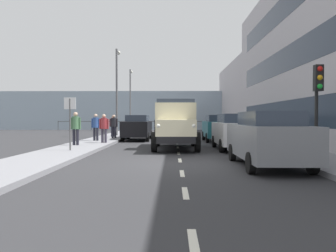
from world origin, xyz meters
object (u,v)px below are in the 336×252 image
(lamp_post_promenade, at_px, (117,84))
(pedestrian_with_bag, at_px, (96,125))
(car_black_oppositeside_0, at_px, (137,127))
(pedestrian_by_lamp, at_px, (113,124))
(truck_vintage_cream, at_px, (176,125))
(car_grey_kerbside_near, at_px, (267,138))
(street_sign, at_px, (70,114))
(pedestrian_couple_b, at_px, (104,126))
(traffic_light_near, at_px, (318,91))
(car_teal_kerbside_2, at_px, (218,128))
(pedestrian_strolling, at_px, (76,126))
(pedestrian_near_railing, at_px, (114,124))
(car_white_kerbside_1, at_px, (234,131))
(lamp_post_far, at_px, (130,94))

(lamp_post_promenade, bearing_deg, pedestrian_with_bag, 87.95)
(car_black_oppositeside_0, distance_m, pedestrian_with_bag, 3.54)
(car_black_oppositeside_0, bearing_deg, pedestrian_with_bag, 50.51)
(pedestrian_by_lamp, xyz_separation_m, lamp_post_promenade, (0.03, -1.98, 3.15))
(pedestrian_by_lamp, bearing_deg, truck_vintage_cream, 118.47)
(car_grey_kerbside_near, relative_size, street_sign, 2.00)
(pedestrian_couple_b, relative_size, traffic_light_near, 0.50)
(car_black_oppositeside_0, xyz_separation_m, street_sign, (1.93, 8.81, 0.79))
(pedestrian_couple_b, distance_m, traffic_light_near, 11.30)
(car_teal_kerbside_2, distance_m, pedestrian_with_bag, 7.81)
(pedestrian_strolling, relative_size, traffic_light_near, 0.52)
(traffic_light_near, height_order, street_sign, traffic_light_near)
(pedestrian_near_railing, bearing_deg, pedestrian_strolling, 81.56)
(car_grey_kerbside_near, relative_size, pedestrian_strolling, 2.69)
(car_black_oppositeside_0, relative_size, pedestrian_near_railing, 2.90)
(pedestrian_by_lamp, xyz_separation_m, street_sign, (-0.06, 10.50, 0.62))
(pedestrian_by_lamp, height_order, traffic_light_near, traffic_light_near)
(pedestrian_by_lamp, height_order, street_sign, street_sign)
(car_grey_kerbside_near, xyz_separation_m, street_sign, (7.33, -3.68, 0.79))
(car_white_kerbside_1, height_order, car_teal_kerbside_2, same)
(car_white_kerbside_1, bearing_deg, car_teal_kerbside_2, -90.00)
(pedestrian_by_lamp, bearing_deg, pedestrian_couple_b, 95.58)
(pedestrian_by_lamp, height_order, lamp_post_far, lamp_post_far)
(car_teal_kerbside_2, relative_size, lamp_post_far, 0.59)
(pedestrian_strolling, relative_size, pedestrian_couple_b, 1.06)
(truck_vintage_cream, relative_size, pedestrian_couple_b, 3.55)
(car_black_oppositeside_0, distance_m, traffic_light_near, 13.65)
(car_teal_kerbside_2, bearing_deg, pedestrian_by_lamp, -20.93)
(truck_vintage_cream, relative_size, pedestrian_strolling, 3.37)
(car_black_oppositeside_0, xyz_separation_m, lamp_post_far, (2.25, -13.93, 3.24))
(car_white_kerbside_1, bearing_deg, car_black_oppositeside_0, -52.04)
(lamp_post_promenade, bearing_deg, pedestrian_by_lamp, 90.72)
(pedestrian_strolling, xyz_separation_m, pedestrian_by_lamp, (-0.49, -7.80, -0.07))
(car_teal_kerbside_2, height_order, pedestrian_by_lamp, same)
(car_grey_kerbside_near, height_order, car_black_oppositeside_0, same)
(car_grey_kerbside_near, distance_m, traffic_light_near, 2.82)
(car_grey_kerbside_near, height_order, car_white_kerbside_1, same)
(lamp_post_promenade, relative_size, lamp_post_far, 1.02)
(car_teal_kerbside_2, relative_size, pedestrian_by_lamp, 2.51)
(lamp_post_far, bearing_deg, street_sign, 90.81)
(pedestrian_strolling, height_order, traffic_light_near, traffic_light_near)
(pedestrian_with_bag, bearing_deg, car_black_oppositeside_0, -129.49)
(car_grey_kerbside_near, relative_size, car_black_oppositeside_0, 0.97)
(pedestrian_with_bag, bearing_deg, car_grey_kerbside_near, 128.09)
(car_white_kerbside_1, xyz_separation_m, pedestrian_near_railing, (7.00, -6.78, 0.19))
(pedestrian_couple_b, height_order, traffic_light_near, traffic_light_near)
(pedestrian_with_bag, bearing_deg, pedestrian_by_lamp, -93.29)
(lamp_post_promenade, xyz_separation_m, street_sign, (-0.09, 12.48, -2.53))
(pedestrian_with_bag, distance_m, lamp_post_far, 16.93)
(truck_vintage_cream, relative_size, car_grey_kerbside_near, 1.25)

